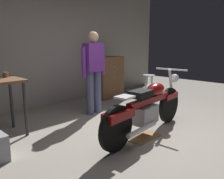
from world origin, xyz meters
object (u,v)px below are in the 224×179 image
at_px(person_standing, 94,69).
at_px(shop_stool, 149,80).
at_px(mug_brown_stoneware, 6,75).
at_px(wooden_dresser, 108,77).
at_px(motorcycle, 148,107).

relative_size(person_standing, shop_stool, 2.61).
height_order(person_standing, mug_brown_stoneware, person_standing).
distance_m(wooden_dresser, mug_brown_stoneware, 2.94).
xyz_separation_m(person_standing, mug_brown_stoneware, (-1.62, 0.29, 0.02)).
xyz_separation_m(shop_stool, mug_brown_stoneware, (-3.45, 0.37, 0.44)).
distance_m(shop_stool, wooden_dresser, 1.08).
distance_m(motorcycle, shop_stool, 2.41).
bearing_deg(person_standing, wooden_dresser, -143.79).
height_order(motorcycle, person_standing, person_standing).
relative_size(motorcycle, mug_brown_stoneware, 20.06).
bearing_deg(shop_stool, motorcycle, -145.17).
xyz_separation_m(person_standing, shop_stool, (1.82, -0.09, -0.43)).
bearing_deg(shop_stool, person_standing, 177.32).
distance_m(shop_stool, mug_brown_stoneware, 3.50).
relative_size(motorcycle, person_standing, 1.31).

